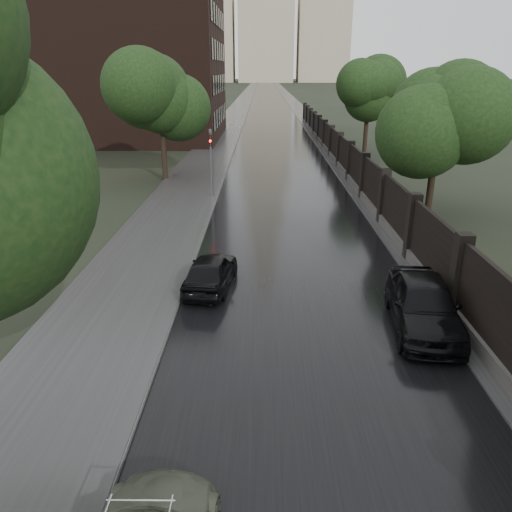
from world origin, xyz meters
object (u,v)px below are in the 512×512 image
at_px(tree_left_far, 161,101).
at_px(hatchback_left, 211,271).
at_px(tree_right_b, 439,117).
at_px(car_right_near, 424,304).
at_px(tree_right_c, 368,97).
at_px(traffic_light, 211,157).

xyz_separation_m(tree_left_far, hatchback_left, (4.90, -17.91, -4.63)).
relative_size(tree_left_far, tree_right_b, 1.05).
bearing_deg(tree_right_b, car_right_near, -107.90).
distance_m(tree_right_c, car_right_near, 31.25).
bearing_deg(tree_right_c, hatchback_left, -110.80).
distance_m(traffic_light, car_right_near, 17.55).
relative_size(tree_right_c, car_right_near, 1.54).
xyz_separation_m(tree_right_c, hatchback_left, (-10.60, -27.91, -4.33)).
bearing_deg(tree_right_b, tree_left_far, 152.70).
relative_size(traffic_light, car_right_near, 0.88).
bearing_deg(hatchback_left, tree_right_c, -104.16).
height_order(tree_right_b, tree_right_c, same).
relative_size(tree_left_far, hatchback_left, 2.04).
bearing_deg(car_right_near, hatchback_left, 162.84).
distance_m(tree_left_far, tree_right_b, 17.45).
height_order(traffic_light, car_right_near, traffic_light).
bearing_deg(traffic_light, tree_right_b, -14.24).
bearing_deg(hatchback_left, car_right_near, 163.45).
bearing_deg(tree_left_far, tree_right_c, 32.83).
distance_m(tree_right_b, hatchback_left, 15.14).
xyz_separation_m(tree_right_c, traffic_light, (-11.80, -15.01, -2.55)).
height_order(tree_right_c, traffic_light, tree_right_c).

